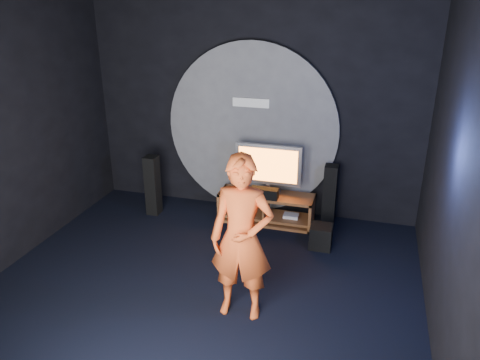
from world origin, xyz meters
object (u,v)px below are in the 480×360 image
tv (268,167)px  tower_speaker_right (330,196)px  tower_speaker_left (153,185)px  media_console (267,210)px  subwoofer (321,237)px  player (242,239)px

tv → tower_speaker_right: tv is taller
tower_speaker_left → media_console: bearing=6.4°
media_console → tower_speaker_left: size_ratio=1.50×
media_console → subwoofer: size_ratio=4.39×
tower_speaker_right → player: size_ratio=0.52×
player → tower_speaker_right: bearing=70.3°
media_console → tv: tv is taller
tv → tower_speaker_left: tv is taller
media_console → tower_speaker_left: (-1.75, -0.20, 0.27)m
player → tower_speaker_left: bearing=131.7°
tv → tower_speaker_right: bearing=6.2°
tv → tower_speaker_left: bearing=-171.4°
tv → subwoofer: (0.89, -0.60, -0.70)m
tv → tower_speaker_right: size_ratio=1.04×
media_console → tower_speaker_right: 0.95m
tower_speaker_right → player: (-0.67, -2.32, 0.43)m
player → tv: bearing=92.4°
tower_speaker_right → subwoofer: size_ratio=2.92×
tv → subwoofer: 1.28m
subwoofer → player: bearing=-112.0°
tower_speaker_left → subwoofer: size_ratio=2.92×
media_console → player: player is taller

